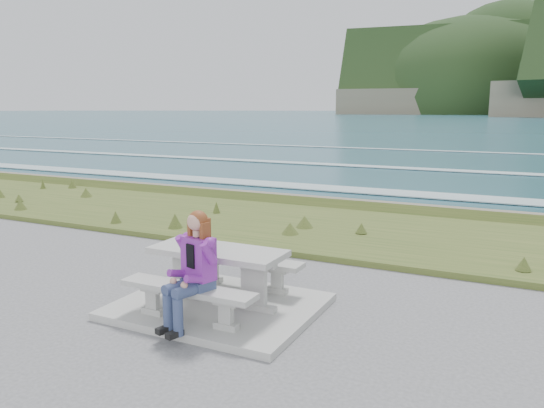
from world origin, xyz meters
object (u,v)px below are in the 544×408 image
picnic_table (218,261)px  bench_seaward (244,264)px  bench_landward (188,294)px  seated_woman (189,286)px

picnic_table → bench_seaward: bearing=90.0°
bench_landward → seated_woman: 0.24m
picnic_table → bench_landward: bearing=-90.0°
bench_seaward → seated_woman: seated_woman is taller
bench_landward → bench_seaward: size_ratio=1.00×
bench_seaward → bench_landward: bearing=-90.0°
bench_seaward → seated_woman: 1.54m
bench_seaward → seated_woman: size_ratio=1.29×
picnic_table → seated_woman: bearing=-81.9°
bench_landward → seated_woman: bearing=-47.2°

